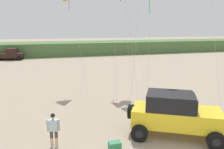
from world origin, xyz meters
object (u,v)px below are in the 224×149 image
at_px(jeep, 175,114).
at_px(cooler_box, 115,146).
at_px(person_watching, 53,128).
at_px(distant_pickup, 10,54).

bearing_deg(jeep, cooler_box, -171.72).
relative_size(person_watching, distant_pickup, 0.35).
height_order(jeep, person_watching, jeep).
height_order(person_watching, distant_pickup, distant_pickup).
distance_m(person_watching, cooler_box, 2.96).
distance_m(jeep, cooler_box, 3.54).
xyz_separation_m(person_watching, cooler_box, (2.66, -1.06, -0.75)).
height_order(person_watching, cooler_box, person_watching).
bearing_deg(distant_pickup, jeep, -69.69).
bearing_deg(cooler_box, jeep, 8.65).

